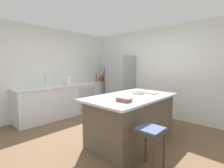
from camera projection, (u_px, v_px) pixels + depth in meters
name	position (u px, v px, depth m)	size (l,w,h in m)	color
ground_plane	(107.00, 140.00, 3.28)	(7.20, 7.20, 0.00)	brown
wall_rear	(160.00, 72.00, 4.77)	(6.00, 0.10, 2.60)	silver
wall_left	(48.00, 72.00, 4.79)	(0.10, 6.00, 2.60)	silver
counter_run_left	(71.00, 99.00, 5.02)	(0.66, 3.18, 0.91)	silver
kitchen_island	(132.00, 118.00, 3.22)	(1.08, 1.92, 0.91)	brown
refrigerator	(120.00, 84.00, 5.35)	(0.80, 0.73, 1.81)	#93969B
bar_stool	(150.00, 135.00, 2.29)	(0.36, 0.36, 0.63)	#473828
sink_faucet	(58.00, 80.00, 4.69)	(0.15, 0.05, 0.30)	silver
flower_vase	(46.00, 84.00, 4.33)	(0.09, 0.09, 0.33)	silver
paper_towel_roll	(69.00, 81.00, 4.86)	(0.14, 0.14, 0.31)	gray
soda_bottle	(103.00, 78.00, 6.07)	(0.08, 0.08, 0.31)	silver
olive_oil_bottle	(104.00, 78.00, 5.94)	(0.06, 0.06, 0.34)	olive
whiskey_bottle	(102.00, 79.00, 5.87)	(0.09, 0.09, 0.26)	brown
hot_sauce_bottle	(100.00, 80.00, 5.81)	(0.05, 0.05, 0.21)	red
vinegar_bottle	(96.00, 79.00, 5.79)	(0.05, 0.05, 0.30)	#994C23
cookbook_stack	(124.00, 99.00, 2.65)	(0.26, 0.20, 0.08)	#4C7F60
mixing_bowl	(138.00, 92.00, 3.39)	(0.27, 0.27, 0.08)	silver
cutting_board	(149.00, 93.00, 3.45)	(0.35, 0.20, 0.02)	#9E7042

